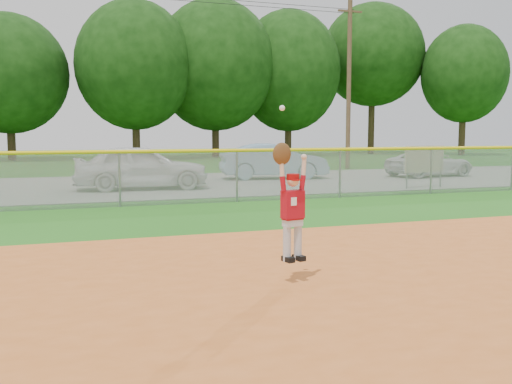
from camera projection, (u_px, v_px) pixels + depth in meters
ground at (469, 294)px, 7.22m from camera, size 120.00×120.00×0.00m
parking_strip at (192, 184)px, 22.26m from camera, size 44.00×10.00×0.03m
car_white_a at (142, 167)px, 19.96m from camera, size 4.73×2.16×1.58m
car_blue at (274, 161)px, 24.39m from camera, size 4.72×2.24×1.49m
car_white_b at (430, 164)px, 25.71m from camera, size 4.30×2.42×1.13m
sponsor_sign at (424, 160)px, 20.56m from camera, size 1.72×0.20×1.53m
outfield_fence at (237, 172)px, 16.53m from camera, size 40.06×0.10×1.55m
power_lines at (184, 77)px, 27.73m from camera, size 19.40×0.24×9.00m
tree_line at (139, 57)px, 42.37m from camera, size 62.37×13.00×14.43m
ballplayer at (291, 203)px, 7.54m from camera, size 0.53×0.26×2.06m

